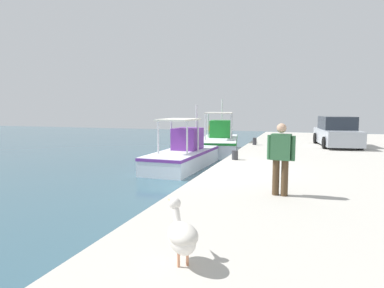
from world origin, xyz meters
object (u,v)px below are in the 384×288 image
(fishing_boat_second, at_px, (183,154))
(pelican, at_px, (182,235))
(mooring_bollard_second, at_px, (235,155))
(mooring_bollard_third, at_px, (255,141))
(fishing_boat_third, at_px, (220,141))
(fisherman_standing, at_px, (281,156))
(parked_car, at_px, (337,133))

(fishing_boat_second, relative_size, pelican, 6.27)
(fishing_boat_second, relative_size, mooring_bollard_second, 14.97)
(mooring_bollard_third, bearing_deg, fishing_boat_third, 46.88)
(pelican, distance_m, mooring_bollard_second, 9.05)
(fishing_boat_second, distance_m, mooring_bollard_third, 4.63)
(fishing_boat_second, distance_m, pelican, 11.66)
(fishing_boat_third, distance_m, fisherman_standing, 13.80)
(pelican, relative_size, parked_car, 0.20)
(fishing_boat_second, bearing_deg, fishing_boat_third, -3.02)
(pelican, xyz_separation_m, fisherman_standing, (3.99, -0.98, 0.53))
(parked_car, relative_size, mooring_bollard_second, 11.75)
(fishing_boat_second, bearing_deg, mooring_bollard_third, -38.23)
(fishing_boat_second, bearing_deg, fisherman_standing, -145.06)
(pelican, bearing_deg, fishing_boat_third, 11.93)
(fishing_boat_second, relative_size, parked_car, 1.27)
(fishing_boat_second, height_order, mooring_bollard_second, fishing_boat_second)
(mooring_bollard_third, bearing_deg, pelican, -175.89)
(fisherman_standing, bearing_deg, pelican, 166.24)
(fishing_boat_second, relative_size, fishing_boat_third, 0.83)
(parked_car, bearing_deg, fisherman_standing, 169.11)
(fishing_boat_third, xyz_separation_m, parked_car, (-1.63, -6.75, 0.83))
(pelican, xyz_separation_m, parked_car, (15.34, -3.16, 0.32))
(fishing_boat_second, height_order, pelican, fishing_boat_second)
(fishing_boat_third, relative_size, pelican, 7.52)
(pelican, relative_size, mooring_bollard_third, 2.24)
(fishing_boat_second, relative_size, fisherman_standing, 3.27)
(mooring_bollard_second, bearing_deg, mooring_bollard_third, 0.00)
(fishing_boat_third, bearing_deg, mooring_bollard_second, -162.36)
(fishing_boat_third, distance_m, parked_car, 6.99)
(fishing_boat_third, xyz_separation_m, pelican, (-16.97, -3.59, 0.52))
(fishing_boat_third, bearing_deg, parked_car, -103.55)
(mooring_bollard_second, height_order, mooring_bollard_third, mooring_bollard_third)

